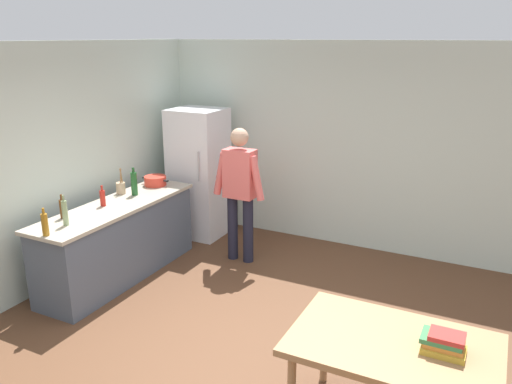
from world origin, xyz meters
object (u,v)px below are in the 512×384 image
bottle_beer_brown (62,208)px  cooking_pot (155,181)px  utensil_jar (121,187)px  dining_table (393,352)px  bottle_oil_amber (45,224)px  person (240,186)px  bottle_wine_green (134,183)px  bottle_vinegar_tall (65,213)px  bottle_sauce_red (103,198)px  book_stack (444,343)px  refrigerator (199,173)px

bottle_beer_brown → cooking_pot: bearing=85.7°
cooking_pot → utensil_jar: 0.51m
dining_table → bottle_beer_brown: 3.64m
cooking_pot → bottle_oil_amber: bottle_oil_amber is taller
person → bottle_wine_green: 1.28m
bottle_vinegar_tall → bottle_sauce_red: 0.65m
bottle_vinegar_tall → bottle_sauce_red: bottle_vinegar_tall is taller
bottle_wine_green → book_stack: bottle_wine_green is taller
bottle_oil_amber → bottle_sauce_red: size_ratio=1.17×
dining_table → bottle_oil_amber: 3.37m
person → utensil_jar: 1.45m
book_stack → bottle_sauce_red: bearing=165.7°
bottle_oil_amber → bottle_vinegar_tall: size_ratio=0.88×
person → bottle_oil_amber: (-1.00, -2.08, 0.04)m
bottle_beer_brown → bottle_oil_amber: 0.50m
dining_table → bottle_sauce_red: bottle_sauce_red is taller
cooking_pot → bottle_beer_brown: bearing=-94.3°
person → cooking_pot: size_ratio=4.25×
refrigerator → bottle_beer_brown: 2.22m
refrigerator → bottle_beer_brown: size_ratio=6.92×
bottle_vinegar_tall → bottle_wine_green: bearing=92.3°
person → bottle_oil_amber: person is taller
bottle_beer_brown → bottle_oil_amber: bearing=-62.0°
bottle_oil_amber → bottle_wine_green: size_ratio=0.82×
cooking_pot → bottle_wine_green: (0.04, -0.45, 0.09)m
refrigerator → dining_table: (3.30, -2.70, -0.23)m
dining_table → person: bearing=137.6°
refrigerator → bottle_sauce_red: refrigerator is taller
bottle_vinegar_tall → bottle_wine_green: (-0.04, 1.13, 0.01)m
refrigerator → bottle_wine_green: (-0.14, -1.21, 0.15)m
person → bottle_beer_brown: bearing=-126.9°
person → book_stack: person is taller
person → dining_table: person is taller
utensil_jar → bottle_vinegar_tall: same height
dining_table → bottle_sauce_red: 3.65m
bottle_vinegar_tall → book_stack: bearing=-5.1°
person → utensil_jar: (-1.28, -0.69, 0.00)m
dining_table → bottle_wine_green: bottle_wine_green is taller
utensil_jar → bottle_oil_amber: utensil_jar is taller
cooking_pot → bottle_wine_green: size_ratio=1.18×
bottle_wine_green → book_stack: 4.04m
person → dining_table: 3.20m
refrigerator → utensil_jar: (-0.33, -1.24, 0.08)m
refrigerator → dining_table: bearing=-39.3°
bottle_sauce_red → book_stack: bearing=-14.3°
person → bottle_sauce_red: person is taller
utensil_jar → bottle_oil_amber: bearing=-78.9°
dining_table → bottle_beer_brown: size_ratio=5.38×
refrigerator → bottle_oil_amber: bearing=-91.2°
refrigerator → bottle_oil_amber: (-0.05, -2.63, 0.12)m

